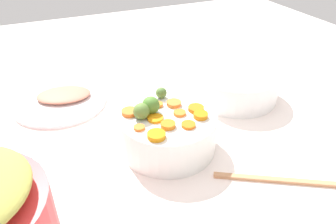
# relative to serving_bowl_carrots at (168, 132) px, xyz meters

# --- Properties ---
(tabletop) EXTENTS (2.40, 2.40, 0.02)m
(tabletop) POSITION_rel_serving_bowl_carrots_xyz_m (0.01, 0.04, -0.06)
(tabletop) COLOR white
(tabletop) RESTS_ON ground
(serving_bowl_carrots) EXTENTS (0.23, 0.23, 0.09)m
(serving_bowl_carrots) POSITION_rel_serving_bowl_carrots_xyz_m (0.00, 0.00, 0.00)
(serving_bowl_carrots) COLOR white
(serving_bowl_carrots) RESTS_ON tabletop
(carrot_slice_0) EXTENTS (0.06, 0.06, 0.01)m
(carrot_slice_0) POSITION_rel_serving_bowl_carrots_xyz_m (-0.07, 0.06, 0.05)
(carrot_slice_0) COLOR orange
(carrot_slice_0) RESTS_ON serving_bowl_carrots
(carrot_slice_1) EXTENTS (0.05, 0.05, 0.01)m
(carrot_slice_1) POSITION_rel_serving_bowl_carrots_xyz_m (-0.04, 0.02, 0.05)
(carrot_slice_1) COLOR orange
(carrot_slice_1) RESTS_ON serving_bowl_carrots
(carrot_slice_2) EXTENTS (0.04, 0.04, 0.01)m
(carrot_slice_2) POSITION_rel_serving_bowl_carrots_xyz_m (-0.01, -0.03, 0.05)
(carrot_slice_2) COLOR orange
(carrot_slice_2) RESTS_ON serving_bowl_carrots
(carrot_slice_3) EXTENTS (0.05, 0.05, 0.01)m
(carrot_slice_3) POSITION_rel_serving_bowl_carrots_xyz_m (0.04, 0.08, 0.05)
(carrot_slice_3) COLOR orange
(carrot_slice_3) RESTS_ON serving_bowl_carrots
(carrot_slice_4) EXTENTS (0.04, 0.04, 0.01)m
(carrot_slice_4) POSITION_rel_serving_bowl_carrots_xyz_m (-0.06, -0.02, 0.05)
(carrot_slice_4) COLOR orange
(carrot_slice_4) RESTS_ON serving_bowl_carrots
(carrot_slice_5) EXTENTS (0.03, 0.03, 0.01)m
(carrot_slice_5) POSITION_rel_serving_bowl_carrots_xyz_m (0.05, 0.00, 0.05)
(carrot_slice_5) COLOR orange
(carrot_slice_5) RESTS_ON serving_bowl_carrots
(carrot_slice_6) EXTENTS (0.04, 0.04, 0.01)m
(carrot_slice_6) POSITION_rel_serving_bowl_carrots_xyz_m (-0.04, -0.07, 0.05)
(carrot_slice_6) COLOR orange
(carrot_slice_6) RESTS_ON serving_bowl_carrots
(carrot_slice_7) EXTENTS (0.05, 0.05, 0.01)m
(carrot_slice_7) POSITION_rel_serving_bowl_carrots_xyz_m (-0.01, -0.07, 0.05)
(carrot_slice_7) COLOR orange
(carrot_slice_7) RESTS_ON serving_bowl_carrots
(carrot_slice_8) EXTENTS (0.04, 0.04, 0.01)m
(carrot_slice_8) POSITION_rel_serving_bowl_carrots_xyz_m (-0.00, 0.03, 0.05)
(carrot_slice_8) COLOR orange
(carrot_slice_8) RESTS_ON serving_bowl_carrots
(carrot_slice_9) EXTENTS (0.05, 0.05, 0.01)m
(carrot_slice_9) POSITION_rel_serving_bowl_carrots_xyz_m (0.04, -0.03, 0.05)
(carrot_slice_9) COLOR orange
(carrot_slice_9) RESTS_ON serving_bowl_carrots
(carrot_slice_10) EXTENTS (0.03, 0.03, 0.01)m
(carrot_slice_10) POSITION_rel_serving_bowl_carrots_xyz_m (-0.02, 0.08, 0.05)
(carrot_slice_10) COLOR orange
(carrot_slice_10) RESTS_ON serving_bowl_carrots
(brussels_sprout_0) EXTENTS (0.03, 0.03, 0.03)m
(brussels_sprout_0) POSITION_rel_serving_bowl_carrots_xyz_m (0.08, -0.02, 0.06)
(brussels_sprout_0) COLOR #547737
(brussels_sprout_0) RESTS_ON serving_bowl_carrots
(brussels_sprout_1) EXTENTS (0.04, 0.04, 0.04)m
(brussels_sprout_1) POSITION_rel_serving_bowl_carrots_xyz_m (0.03, 0.03, 0.07)
(brussels_sprout_1) COLOR #4E7E2F
(brussels_sprout_1) RESTS_ON serving_bowl_carrots
(brussels_sprout_2) EXTENTS (0.04, 0.04, 0.04)m
(brussels_sprout_2) POSITION_rel_serving_bowl_carrots_xyz_m (0.01, 0.06, 0.07)
(brussels_sprout_2) COLOR olive
(brussels_sprout_2) RESTS_ON serving_bowl_carrots
(wooden_spoon) EXTENTS (0.19, 0.29, 0.01)m
(wooden_spoon) POSITION_rel_serving_bowl_carrots_xyz_m (-0.25, -0.24, -0.04)
(wooden_spoon) COLOR tan
(wooden_spoon) RESTS_ON tabletop
(casserole_dish) EXTENTS (0.25, 0.25, 0.09)m
(casserole_dish) POSITION_rel_serving_bowl_carrots_xyz_m (0.14, -0.29, -0.00)
(casserole_dish) COLOR white
(casserole_dish) RESTS_ON tabletop
(ham_plate) EXTENTS (0.27, 0.27, 0.01)m
(ham_plate) POSITION_rel_serving_bowl_carrots_xyz_m (0.32, 0.21, -0.04)
(ham_plate) COLOR white
(ham_plate) RESTS_ON tabletop
(ham_slice_main) EXTENTS (0.15, 0.18, 0.02)m
(ham_slice_main) POSITION_rel_serving_bowl_carrots_xyz_m (0.34, 0.20, -0.03)
(ham_slice_main) COLOR #C6765D
(ham_slice_main) RESTS_ON ham_plate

